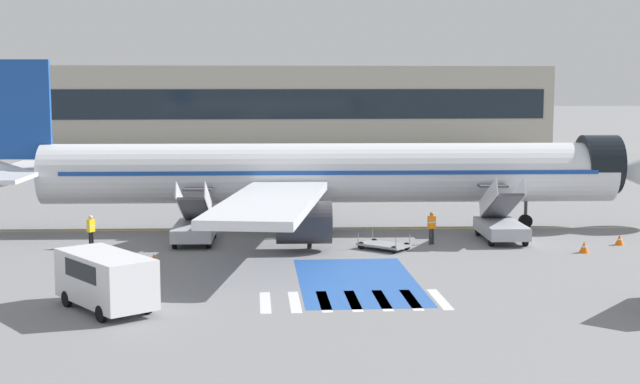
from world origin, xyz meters
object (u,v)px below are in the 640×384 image
(fuel_tanker, at_px, (246,165))
(service_van_0, at_px, (106,277))
(ground_crew_1, at_px, (310,231))
(baggage_cart, at_px, (384,245))
(terminal_building, at_px, (281,107))
(ground_crew_0, at_px, (322,222))
(traffic_cone_2, at_px, (584,247))
(airliner, at_px, (319,174))
(ground_crew_2, at_px, (432,225))
(traffic_cone_1, at_px, (620,240))
(boarding_stairs_forward, at_px, (501,224))
(boarding_stairs_aft, at_px, (195,226))
(ground_crew_3, at_px, (91,229))
(traffic_cone_0, at_px, (154,260))

(fuel_tanker, bearing_deg, service_van_0, 178.85)
(service_van_0, bearing_deg, ground_crew_1, -160.54)
(baggage_cart, bearing_deg, terminal_building, 43.61)
(ground_crew_0, distance_m, traffic_cone_2, 14.43)
(service_van_0, height_order, baggage_cart, service_van_0)
(airliner, relative_size, traffic_cone_2, 72.37)
(fuel_tanker, bearing_deg, traffic_cone_2, -146.25)
(ground_crew_2, relative_size, traffic_cone_2, 2.99)
(traffic_cone_1, bearing_deg, traffic_cone_2, -143.25)
(ground_crew_0, xyz_separation_m, terminal_building, (-0.02, 73.97, 4.63))
(boarding_stairs_forward, xyz_separation_m, traffic_cone_1, (6.17, -1.84, -0.67))
(fuel_tanker, relative_size, terminal_building, 0.13)
(boarding_stairs_aft, height_order, terminal_building, terminal_building)
(traffic_cone_2, bearing_deg, ground_crew_0, 158.51)
(service_van_0, distance_m, baggage_cart, 17.51)
(ground_crew_3, height_order, terminal_building, terminal_building)
(fuel_tanker, height_order, ground_crew_3, fuel_tanker)
(traffic_cone_2, bearing_deg, ground_crew_2, 157.67)
(ground_crew_2, bearing_deg, ground_crew_3, -18.25)
(airliner, bearing_deg, ground_crew_0, 1.63)
(terminal_building, bearing_deg, traffic_cone_2, -80.38)
(boarding_stairs_aft, relative_size, fuel_tanker, 0.55)
(service_van_0, bearing_deg, boarding_stairs_forward, -179.74)
(boarding_stairs_aft, bearing_deg, traffic_cone_0, -102.04)
(ground_crew_0, height_order, ground_crew_2, ground_crew_2)
(baggage_cart, bearing_deg, traffic_cone_0, 147.69)
(baggage_cart, bearing_deg, airliner, 64.70)
(airliner, relative_size, boarding_stairs_aft, 8.31)
(service_van_0, relative_size, ground_crew_2, 2.86)
(boarding_stairs_aft, height_order, baggage_cart, boarding_stairs_aft)
(boarding_stairs_forward, distance_m, traffic_cone_2, 5.22)
(boarding_stairs_forward, xyz_separation_m, service_van_0, (-19.78, -14.18, 0.38))
(ground_crew_1, relative_size, ground_crew_2, 0.93)
(ground_crew_2, relative_size, ground_crew_3, 1.02)
(traffic_cone_1, height_order, traffic_cone_2, traffic_cone_2)
(boarding_stairs_aft, xyz_separation_m, traffic_cone_2, (20.63, -4.55, -0.64))
(boarding_stairs_forward, distance_m, service_van_0, 24.34)
(ground_crew_3, bearing_deg, baggage_cart, -63.36)
(fuel_tanker, relative_size, ground_crew_0, 5.69)
(ground_crew_0, bearing_deg, traffic_cone_2, 65.88)
(boarding_stairs_aft, bearing_deg, baggage_cart, -13.57)
(baggage_cart, distance_m, ground_crew_3, 15.88)
(ground_crew_3, bearing_deg, service_van_0, -134.54)
(ground_crew_2, bearing_deg, ground_crew_1, -9.97)
(service_van_0, bearing_deg, traffic_cone_2, 168.51)
(ground_crew_2, height_order, traffic_cone_2, ground_crew_2)
(airliner, bearing_deg, fuel_tanker, -167.43)
(boarding_stairs_forward, distance_m, ground_crew_3, 22.78)
(ground_crew_0, distance_m, traffic_cone_0, 11.31)
(baggage_cart, distance_m, traffic_cone_0, 12.33)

